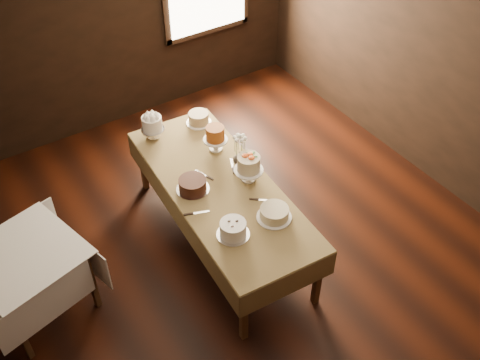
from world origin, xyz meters
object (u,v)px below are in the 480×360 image
cake_caramel (215,140)px  flower_vase (240,158)px  cake_chocolate (193,185)px  cake_swirl (233,229)px  cake_speckled (199,118)px  cake_server_e (201,212)px  cake_flowers (249,169)px  cake_cream (274,213)px  cake_server_c (201,173)px  cake_server_b (267,200)px  side_table (25,261)px  cake_server_d (232,163)px  cake_meringue (153,128)px  display_table (220,190)px

cake_caramel → flower_vase: 0.35m
cake_chocolate → cake_swirl: cake_swirl is taller
cake_speckled → cake_server_e: (-0.68, -1.21, -0.06)m
cake_flowers → cake_cream: (-0.10, -0.56, -0.07)m
cake_speckled → flower_vase: size_ratio=2.07×
cake_flowers → cake_cream: cake_flowers is taller
cake_server_c → cake_server_b: bearing=-172.5°
cake_swirl → cake_caramel: bearing=65.7°
cake_cream → side_table: bearing=158.1°
cake_chocolate → cake_server_d: size_ratio=1.34×
cake_flowers → side_table: bearing=173.0°
cake_chocolate → cake_server_d: cake_chocolate is taller
cake_speckled → cake_server_c: bearing=-119.0°
cake_server_e → cake_server_b: bearing=1.3°
cake_speckled → cake_chocolate: 1.08m
cake_cream → flower_vase: (0.16, 0.81, 0.02)m
cake_meringue → cake_cream: size_ratio=0.83×
display_table → cake_server_d: (0.27, 0.22, 0.06)m
cake_meringue → cake_swirl: cake_meringue is taller
cake_swirl → cake_cream: cake_swirl is taller
cake_flowers → display_table: bearing=165.3°
cake_swirl → cake_server_b: (0.50, 0.19, -0.07)m
side_table → cake_server_c: cake_server_c is taller
cake_meringue → cake_server_e: size_ratio=1.24×
cake_caramel → cake_chocolate: size_ratio=0.91×
cake_chocolate → cake_swirl: 0.70m
cake_cream → cake_server_b: (0.07, 0.22, -0.05)m
side_table → cake_server_c: 1.80m
cake_flowers → cake_server_e: cake_flowers is taller
cake_meringue → cake_server_b: cake_meringue is taller
cake_server_d → flower_vase: 0.10m
cake_flowers → cake_chocolate: bearing=162.3°
side_table → display_table: bearing=-5.8°
cake_server_d → cake_server_e: size_ratio=1.00×
cake_caramel → cake_server_c: size_ratio=1.21×
cake_chocolate → cake_server_b: 0.72m
cake_chocolate → flower_vase: bearing=7.4°
flower_vase → cake_chocolate: bearing=-172.6°
cake_caramel → cake_meringue: bearing=129.8°
cake_server_b → cake_server_e: same height
cake_meringue → cake_server_b: 1.53m
cake_speckled → cake_meringue: bearing=175.0°
cake_speckled → cake_server_b: size_ratio=1.24×
cake_flowers → cake_server_c: bearing=136.2°
cake_cream → flower_vase: 0.82m
cake_server_b → flower_vase: 0.60m
cake_server_c → flower_vase: flower_vase is taller
cake_meringue → cake_speckled: (0.53, -0.05, -0.06)m
cake_caramel → cake_swirl: 1.22m
cake_cream → cake_server_c: cake_cream is taller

